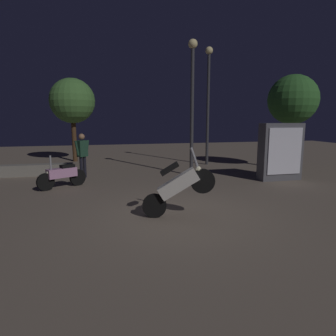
{
  "coord_description": "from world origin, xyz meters",
  "views": [
    {
      "loc": [
        -1.9,
        -6.5,
        2.26
      ],
      "look_at": [
        -0.11,
        0.84,
        1.0
      ],
      "focal_mm": 31.7,
      "sensor_mm": 36.0,
      "label": 1
    }
  ],
  "objects": [
    {
      "name": "ground_plane",
      "position": [
        0.0,
        0.0,
        0.0
      ],
      "size": [
        40.0,
        40.0,
        0.0
      ],
      "primitive_type": "plane",
      "color": "#756656"
    },
    {
      "name": "person_rider_beside",
      "position": [
        -2.42,
        5.24,
        1.02
      ],
      "size": [
        0.57,
        0.5,
        1.7
      ],
      "rotation": [
        0.0,
        0.0,
        2.27
      ],
      "color": "black",
      "rests_on": "ground_plane"
    },
    {
      "name": "planter_wall_low",
      "position": [
        -4.31,
        6.17,
        0.23
      ],
      "size": [
        2.89,
        0.5,
        0.45
      ],
      "color": "gray",
      "rests_on": "ground_plane"
    },
    {
      "name": "tree_left_bg",
      "position": [
        -3.01,
        10.0,
        3.16
      ],
      "size": [
        2.32,
        2.32,
        4.34
      ],
      "color": "#4C331E",
      "rests_on": "ground_plane"
    },
    {
      "name": "motorcycle_white_foreground",
      "position": [
        -0.12,
        -0.16,
        0.74
      ],
      "size": [
        1.63,
        0.53,
        1.63
      ],
      "rotation": [
        0.0,
        0.0,
        -0.25
      ],
      "color": "black",
      "rests_on": "ground_plane"
    },
    {
      "name": "motorcycle_pink_parked_left",
      "position": [
        -3.02,
        3.61,
        0.44
      ],
      "size": [
        1.48,
        0.93,
        1.11
      ],
      "rotation": [
        0.0,
        0.0,
        3.68
      ],
      "color": "black",
      "rests_on": "ground_plane"
    },
    {
      "name": "streetlamp_near",
      "position": [
        1.8,
        4.73,
        3.3
      ],
      "size": [
        0.36,
        0.36,
        5.23
      ],
      "color": "#38383D",
      "rests_on": "ground_plane"
    },
    {
      "name": "tree_center_bg",
      "position": [
        6.6,
        5.17,
        3.06
      ],
      "size": [
        2.16,
        2.16,
        4.17
      ],
      "color": "#4C331E",
      "rests_on": "ground_plane"
    },
    {
      "name": "kiosk_billboard",
      "position": [
        4.72,
        3.1,
        1.05
      ],
      "size": [
        1.6,
        0.55,
        2.1
      ],
      "rotation": [
        0.0,
        0.0,
        3.15
      ],
      "color": "#595960",
      "rests_on": "ground_plane"
    },
    {
      "name": "streetlamp_far",
      "position": [
        3.45,
        7.29,
        3.51
      ],
      "size": [
        0.36,
        0.36,
        5.61
      ],
      "color": "#38383D",
      "rests_on": "ground_plane"
    }
  ]
}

